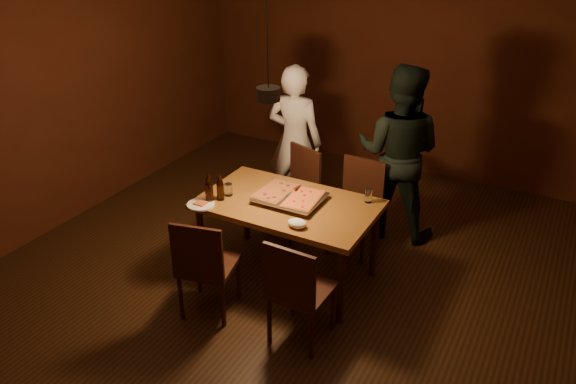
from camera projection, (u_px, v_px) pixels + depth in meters
The scene contains 19 objects.
room_shell at pixel (269, 138), 4.36m from camera, with size 6.00×6.00×6.00m.
dining_table at pixel (288, 210), 4.82m from camera, with size 1.50×0.90×0.75m.
chair_far_left at pixel (298, 183), 5.60m from camera, with size 0.54×0.54×0.49m.
chair_far_right at pixel (358, 197), 5.33m from camera, with size 0.43×0.43×0.49m.
chair_near_left at pixel (204, 260), 4.38m from camera, with size 0.50×0.50×0.49m.
chair_near_right at pixel (296, 284), 4.10m from camera, with size 0.43×0.43×0.49m.
pizza_tray at pixel (290, 199), 4.79m from camera, with size 0.55×0.45×0.05m, color silver.
pizza_meat at pixel (276, 191), 4.85m from camera, with size 0.26×0.41×0.02m, color maroon.
pizza_cheese at pixel (303, 199), 4.72m from camera, with size 0.26×0.41×0.02m, color gold.
spatula at pixel (292, 195), 4.78m from camera, with size 0.09×0.24×0.04m, color silver, non-canonical shape.
beer_bottle_a at pixel (209, 188), 4.74m from camera, with size 0.07×0.07×0.26m.
beer_bottle_b at pixel (220, 187), 4.78m from camera, with size 0.06×0.06×0.24m.
water_glass_left at pixel (228, 190), 4.88m from camera, with size 0.07×0.07×0.11m, color silver.
water_glass_right at pixel (368, 195), 4.76m from camera, with size 0.06×0.06×0.13m, color silver.
plate_slice at pixel (201, 204), 4.73m from camera, with size 0.23×0.23×0.03m.
napkin at pixel (297, 223), 4.40m from camera, with size 0.16×0.12×0.07m, color white.
diner_white at pixel (295, 141), 5.87m from camera, with size 0.59×0.39×1.63m, color silver.
diner_dark at pixel (398, 153), 5.44m from camera, with size 0.85×0.66×1.74m, color black.
pendant_lamp at pixel (268, 93), 4.19m from camera, with size 0.18×0.18×1.10m.
Camera 1 is at (2.07, -3.52, 2.99)m, focal length 35.00 mm.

